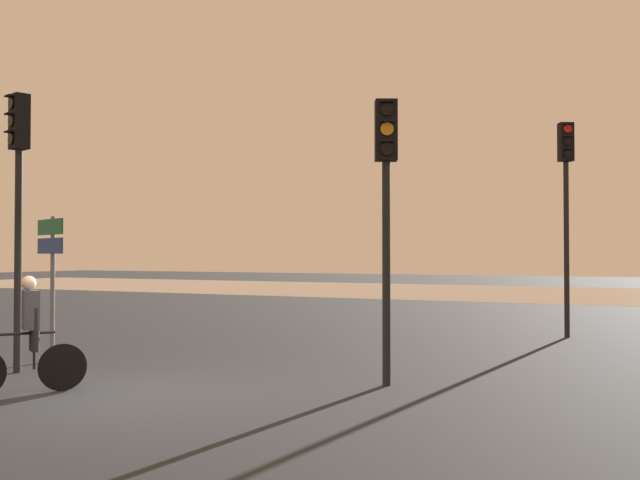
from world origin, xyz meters
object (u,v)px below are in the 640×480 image
at_px(traffic_light_near_right, 386,186).
at_px(cyclist, 28,334).
at_px(traffic_light_far_right, 566,189).
at_px(traffic_light_near_left, 19,179).
at_px(direction_sign_post, 51,261).

bearing_deg(traffic_light_near_right, cyclist, 6.53).
bearing_deg(traffic_light_far_right, traffic_light_near_left, 22.85).
bearing_deg(traffic_light_far_right, cyclist, 32.54).
height_order(traffic_light_far_right, traffic_light_near_left, traffic_light_far_right).
relative_size(traffic_light_near_left, direction_sign_post, 1.74).
distance_m(traffic_light_near_right, cyclist, 5.45).
bearing_deg(traffic_light_near_right, traffic_light_near_left, -11.71).
distance_m(traffic_light_far_right, traffic_light_near_left, 11.73).
xyz_separation_m(traffic_light_near_right, direction_sign_post, (-6.22, -0.50, -1.13)).
relative_size(traffic_light_far_right, direction_sign_post, 1.92).
distance_m(traffic_light_near_left, cyclist, 3.06).
bearing_deg(traffic_light_near_left, traffic_light_near_right, -145.92).
bearing_deg(traffic_light_far_right, traffic_light_near_right, 49.91).
xyz_separation_m(traffic_light_far_right, cyclist, (-5.74, -10.34, -2.61)).
bearing_deg(cyclist, direction_sign_post, -14.67).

